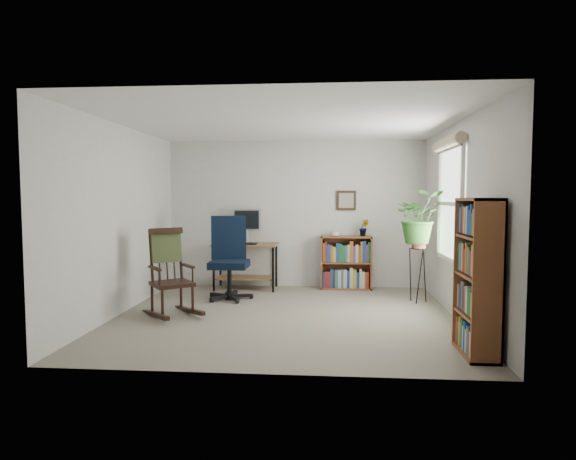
# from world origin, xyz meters

# --- Properties ---
(floor) EXTENTS (4.20, 4.00, 0.00)m
(floor) POSITION_xyz_m (0.00, 0.00, 0.00)
(floor) COLOR gray
(floor) RESTS_ON ground
(ceiling) EXTENTS (4.20, 4.00, 0.00)m
(ceiling) POSITION_xyz_m (0.00, 0.00, 2.40)
(ceiling) COLOR white
(ceiling) RESTS_ON ground
(wall_back) EXTENTS (4.20, 0.00, 2.40)m
(wall_back) POSITION_xyz_m (0.00, 2.00, 1.20)
(wall_back) COLOR silver
(wall_back) RESTS_ON ground
(wall_front) EXTENTS (4.20, 0.00, 2.40)m
(wall_front) POSITION_xyz_m (0.00, -2.00, 1.20)
(wall_front) COLOR silver
(wall_front) RESTS_ON ground
(wall_left) EXTENTS (0.00, 4.00, 2.40)m
(wall_left) POSITION_xyz_m (-2.10, 0.00, 1.20)
(wall_left) COLOR silver
(wall_left) RESTS_ON ground
(wall_right) EXTENTS (0.00, 4.00, 2.40)m
(wall_right) POSITION_xyz_m (2.10, 0.00, 1.20)
(wall_right) COLOR silver
(wall_right) RESTS_ON ground
(window) EXTENTS (0.12, 1.20, 1.50)m
(window) POSITION_xyz_m (2.06, 0.30, 1.40)
(window) COLOR silver
(window) RESTS_ON wall_right
(desk) EXTENTS (1.02, 0.56, 0.74)m
(desk) POSITION_xyz_m (-0.79, 1.70, 0.37)
(desk) COLOR brown
(desk) RESTS_ON floor
(monitor) EXTENTS (0.46, 0.16, 0.56)m
(monitor) POSITION_xyz_m (-0.79, 1.84, 1.02)
(monitor) COLOR #ACADB1
(monitor) RESTS_ON desk
(keyboard) EXTENTS (0.40, 0.15, 0.02)m
(keyboard) POSITION_xyz_m (-0.79, 1.58, 0.75)
(keyboard) COLOR black
(keyboard) RESTS_ON desk
(office_chair) EXTENTS (0.80, 0.80, 1.23)m
(office_chair) POSITION_xyz_m (-0.89, 0.88, 0.61)
(office_chair) COLOR black
(office_chair) RESTS_ON floor
(rocking_chair) EXTENTS (1.04, 1.11, 1.11)m
(rocking_chair) POSITION_xyz_m (-1.41, -0.11, 0.56)
(rocking_chair) COLOR black
(rocking_chair) RESTS_ON floor
(low_bookshelf) EXTENTS (0.81, 0.27, 0.86)m
(low_bookshelf) POSITION_xyz_m (0.83, 1.82, 0.43)
(low_bookshelf) COLOR brown
(low_bookshelf) RESTS_ON floor
(tall_bookshelf) EXTENTS (0.28, 0.65, 1.48)m
(tall_bookshelf) POSITION_xyz_m (1.92, -1.33, 0.74)
(tall_bookshelf) COLOR brown
(tall_bookshelf) RESTS_ON floor
(plant_stand) EXTENTS (0.25, 0.25, 0.90)m
(plant_stand) POSITION_xyz_m (1.80, 0.91, 0.45)
(plant_stand) COLOR black
(plant_stand) RESTS_ON floor
(spider_plant) EXTENTS (1.69, 1.88, 1.46)m
(spider_plant) POSITION_xyz_m (1.80, 0.91, 1.56)
(spider_plant) COLOR #326C25
(spider_plant) RESTS_ON plant_stand
(potted_plant_small) EXTENTS (0.13, 0.24, 0.11)m
(potted_plant_small) POSITION_xyz_m (1.11, 1.83, 0.91)
(potted_plant_small) COLOR #326C25
(potted_plant_small) RESTS_ON low_bookshelf
(framed_picture) EXTENTS (0.32, 0.04, 0.32)m
(framed_picture) POSITION_xyz_m (0.83, 1.97, 1.43)
(framed_picture) COLOR black
(framed_picture) RESTS_ON wall_back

